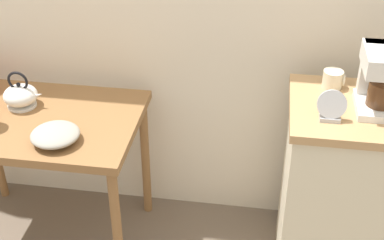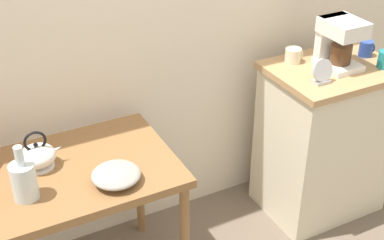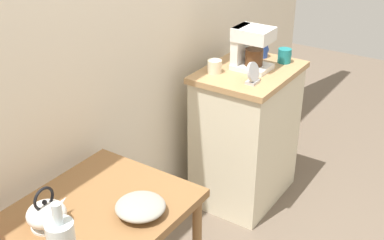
# 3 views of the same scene
# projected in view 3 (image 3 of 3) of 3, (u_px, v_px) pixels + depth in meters

# --- Properties ---
(back_wall) EXTENTS (4.40, 0.10, 2.80)m
(back_wall) POSITION_uv_depth(u_px,v_px,m) (124.00, 2.00, 2.51)
(back_wall) COLOR beige
(back_wall) RESTS_ON ground_plane
(wooden_table) EXTENTS (0.93, 0.64, 0.74)m
(wooden_table) POSITION_uv_depth(u_px,v_px,m) (85.00, 236.00, 2.03)
(wooden_table) COLOR olive
(wooden_table) RESTS_ON ground_plane
(kitchen_counter) EXTENTS (0.68, 0.51, 0.91)m
(kitchen_counter) POSITION_uv_depth(u_px,v_px,m) (246.00, 135.00, 3.21)
(kitchen_counter) COLOR beige
(kitchen_counter) RESTS_ON ground_plane
(bowl_stoneware) EXTENTS (0.21, 0.21, 0.07)m
(bowl_stoneware) POSITION_uv_depth(u_px,v_px,m) (140.00, 207.00, 2.00)
(bowl_stoneware) COLOR #9E998C
(bowl_stoneware) RESTS_ON wooden_table
(teakettle) EXTENTS (0.19, 0.16, 0.18)m
(teakettle) POSITION_uv_depth(u_px,v_px,m) (47.00, 214.00, 1.93)
(teakettle) COLOR white
(teakettle) RESTS_ON wooden_table
(glass_carafe_vase) EXTENTS (0.10, 0.10, 0.24)m
(glass_carafe_vase) POSITION_uv_depth(u_px,v_px,m) (61.00, 240.00, 1.75)
(glass_carafe_vase) COLOR silver
(glass_carafe_vase) RESTS_ON wooden_table
(coffee_maker) EXTENTS (0.18, 0.22, 0.26)m
(coffee_maker) POSITION_uv_depth(u_px,v_px,m) (250.00, 46.00, 2.95)
(coffee_maker) COLOR white
(coffee_maker) RESTS_ON kitchen_counter
(mug_blue) EXTENTS (0.08, 0.07, 0.09)m
(mug_blue) POSITION_uv_depth(u_px,v_px,m) (262.00, 51.00, 3.18)
(mug_blue) COLOR #2D4CAD
(mug_blue) RESTS_ON kitchen_counter
(mug_small_cream) EXTENTS (0.09, 0.09, 0.08)m
(mug_small_cream) POSITION_uv_depth(u_px,v_px,m) (215.00, 66.00, 2.94)
(mug_small_cream) COLOR beige
(mug_small_cream) RESTS_ON kitchen_counter
(mug_dark_teal) EXTENTS (0.09, 0.08, 0.09)m
(mug_dark_teal) POSITION_uv_depth(u_px,v_px,m) (285.00, 56.00, 3.09)
(mug_dark_teal) COLOR teal
(mug_dark_teal) RESTS_ON kitchen_counter
(table_clock) EXTENTS (0.11, 0.06, 0.13)m
(table_clock) POSITION_uv_depth(u_px,v_px,m) (253.00, 74.00, 2.78)
(table_clock) COLOR #B2B5BA
(table_clock) RESTS_ON kitchen_counter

